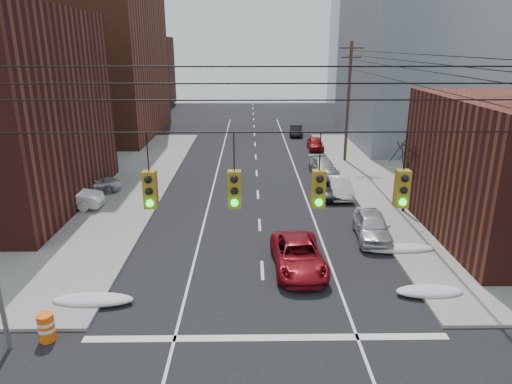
{
  "coord_description": "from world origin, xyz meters",
  "views": [
    {
      "loc": [
        -0.6,
        -8.37,
        10.71
      ],
      "look_at": [
        -0.26,
        15.39,
        3.0
      ],
      "focal_mm": 32.0,
      "sensor_mm": 36.0,
      "label": 1
    }
  ],
  "objects_px": {
    "parked_car_f": "(296,130)",
    "parked_car_b": "(339,187)",
    "parked_car_a": "(372,226)",
    "parked_car_e": "(315,144)",
    "lot_car_b": "(90,184)",
    "parked_car_d": "(324,167)",
    "lot_car_d": "(42,166)",
    "lot_car_a": "(66,197)",
    "parked_car_c": "(329,188)",
    "red_pickup": "(298,256)",
    "construction_barrel": "(46,327)"
  },
  "relations": [
    {
      "from": "parked_car_f",
      "to": "parked_car_b",
      "type": "bearing_deg",
      "value": -80.29
    },
    {
      "from": "parked_car_a",
      "to": "parked_car_e",
      "type": "bearing_deg",
      "value": 95.44
    },
    {
      "from": "lot_car_b",
      "to": "parked_car_d",
      "type": "bearing_deg",
      "value": -92.04
    },
    {
      "from": "parked_car_e",
      "to": "lot_car_d",
      "type": "relative_size",
      "value": 0.91
    },
    {
      "from": "parked_car_e",
      "to": "parked_car_a",
      "type": "bearing_deg",
      "value": -88.33
    },
    {
      "from": "parked_car_f",
      "to": "lot_car_a",
      "type": "height_order",
      "value": "lot_car_a"
    },
    {
      "from": "parked_car_c",
      "to": "lot_car_b",
      "type": "height_order",
      "value": "lot_car_b"
    },
    {
      "from": "red_pickup",
      "to": "parked_car_b",
      "type": "height_order",
      "value": "red_pickup"
    },
    {
      "from": "parked_car_a",
      "to": "parked_car_b",
      "type": "height_order",
      "value": "parked_car_a"
    },
    {
      "from": "lot_car_b",
      "to": "parked_car_f",
      "type": "bearing_deg",
      "value": -55.63
    },
    {
      "from": "lot_car_b",
      "to": "lot_car_d",
      "type": "xyz_separation_m",
      "value": [
        -5.72,
        5.09,
        0.1
      ]
    },
    {
      "from": "parked_car_b",
      "to": "parked_car_f",
      "type": "relative_size",
      "value": 1.05
    },
    {
      "from": "parked_car_c",
      "to": "construction_barrel",
      "type": "distance_m",
      "value": 21.88
    },
    {
      "from": "lot_car_a",
      "to": "construction_barrel",
      "type": "distance_m",
      "value": 15.1
    },
    {
      "from": "red_pickup",
      "to": "parked_car_d",
      "type": "distance_m",
      "value": 17.78
    },
    {
      "from": "parked_car_d",
      "to": "lot_car_a",
      "type": "xyz_separation_m",
      "value": [
        -18.72,
        -8.62,
        0.27
      ]
    },
    {
      "from": "lot_car_d",
      "to": "parked_car_c",
      "type": "bearing_deg",
      "value": -126.53
    },
    {
      "from": "parked_car_d",
      "to": "parked_car_e",
      "type": "relative_size",
      "value": 1.17
    },
    {
      "from": "parked_car_f",
      "to": "lot_car_a",
      "type": "xyz_separation_m",
      "value": [
        -18.07,
        -26.18,
        0.28
      ]
    },
    {
      "from": "parked_car_e",
      "to": "lot_car_b",
      "type": "distance_m",
      "value": 24.1
    },
    {
      "from": "parked_car_f",
      "to": "lot_car_b",
      "type": "distance_m",
      "value": 28.77
    },
    {
      "from": "parked_car_e",
      "to": "parked_car_f",
      "type": "height_order",
      "value": "parked_car_e"
    },
    {
      "from": "parked_car_d",
      "to": "parked_car_b",
      "type": "bearing_deg",
      "value": -94.04
    },
    {
      "from": "parked_car_c",
      "to": "parked_car_f",
      "type": "height_order",
      "value": "parked_car_f"
    },
    {
      "from": "parked_car_d",
      "to": "lot_car_a",
      "type": "bearing_deg",
      "value": -161.6
    },
    {
      "from": "parked_car_c",
      "to": "parked_car_f",
      "type": "distance_m",
      "value": 23.37
    },
    {
      "from": "parked_car_f",
      "to": "lot_car_d",
      "type": "relative_size",
      "value": 0.93
    },
    {
      "from": "parked_car_c",
      "to": "lot_car_a",
      "type": "xyz_separation_m",
      "value": [
        -18.25,
        -2.81,
        0.32
      ]
    },
    {
      "from": "lot_car_b",
      "to": "lot_car_d",
      "type": "distance_m",
      "value": 7.66
    },
    {
      "from": "lot_car_d",
      "to": "construction_barrel",
      "type": "relative_size",
      "value": 3.93
    },
    {
      "from": "lot_car_a",
      "to": "lot_car_b",
      "type": "relative_size",
      "value": 1.06
    },
    {
      "from": "parked_car_c",
      "to": "construction_barrel",
      "type": "xyz_separation_m",
      "value": [
        -13.57,
        -17.16,
        -0.06
      ]
    },
    {
      "from": "parked_car_f",
      "to": "lot_car_b",
      "type": "height_order",
      "value": "lot_car_b"
    },
    {
      "from": "parked_car_a",
      "to": "parked_car_f",
      "type": "distance_m",
      "value": 31.26
    },
    {
      "from": "lot_car_d",
      "to": "lot_car_a",
      "type": "bearing_deg",
      "value": -171.15
    },
    {
      "from": "parked_car_b",
      "to": "construction_barrel",
      "type": "bearing_deg",
      "value": -129.41
    },
    {
      "from": "lot_car_d",
      "to": "parked_car_e",
      "type": "bearing_deg",
      "value": -91.09
    },
    {
      "from": "lot_car_d",
      "to": "parked_car_f",
      "type": "bearing_deg",
      "value": -75.76
    },
    {
      "from": "red_pickup",
      "to": "lot_car_a",
      "type": "bearing_deg",
      "value": 146.97
    },
    {
      "from": "parked_car_b",
      "to": "construction_barrel",
      "type": "relative_size",
      "value": 3.85
    },
    {
      "from": "parked_car_d",
      "to": "construction_barrel",
      "type": "xyz_separation_m",
      "value": [
        -14.05,
        -22.97,
        -0.1
      ]
    },
    {
      "from": "parked_car_d",
      "to": "lot_car_d",
      "type": "relative_size",
      "value": 1.07
    },
    {
      "from": "parked_car_b",
      "to": "lot_car_b",
      "type": "bearing_deg",
      "value": 178.28
    },
    {
      "from": "parked_car_f",
      "to": "lot_car_b",
      "type": "xyz_separation_m",
      "value": [
        -17.63,
        -22.73,
        0.12
      ]
    },
    {
      "from": "parked_car_d",
      "to": "lot_car_b",
      "type": "xyz_separation_m",
      "value": [
        -18.28,
        -5.17,
        0.11
      ]
    },
    {
      "from": "construction_barrel",
      "to": "parked_car_c",
      "type": "bearing_deg",
      "value": 51.66
    },
    {
      "from": "lot_car_b",
      "to": "construction_barrel",
      "type": "height_order",
      "value": "lot_car_b"
    },
    {
      "from": "parked_car_c",
      "to": "construction_barrel",
      "type": "relative_size",
      "value": 4.1
    },
    {
      "from": "parked_car_d",
      "to": "parked_car_f",
      "type": "relative_size",
      "value": 1.15
    },
    {
      "from": "parked_car_c",
      "to": "construction_barrel",
      "type": "bearing_deg",
      "value": -125.35
    }
  ]
}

